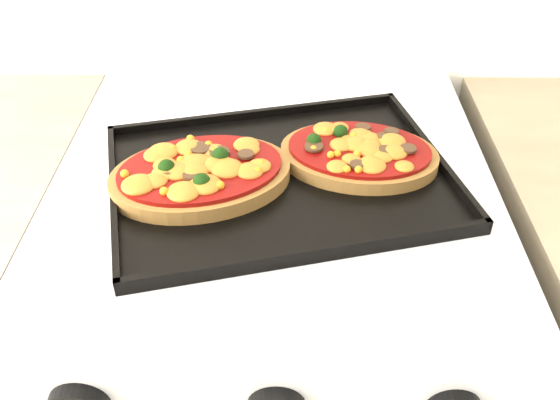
# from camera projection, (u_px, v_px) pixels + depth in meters

# --- Properties ---
(stove) EXTENTS (0.60, 0.60, 0.91)m
(stove) POSITION_uv_depth(u_px,v_px,m) (274.00, 377.00, 1.12)
(stove) COLOR silver
(stove) RESTS_ON floor
(control_panel) EXTENTS (0.60, 0.02, 0.09)m
(control_panel) POSITION_uv_depth(u_px,v_px,m) (266.00, 394.00, 0.63)
(control_panel) COLOR silver
(control_panel) RESTS_ON stove
(baking_tray) EXTENTS (0.50, 0.42, 0.02)m
(baking_tray) POSITION_uv_depth(u_px,v_px,m) (281.00, 175.00, 0.81)
(baking_tray) COLOR black
(baking_tray) RESTS_ON stove
(pizza_left) EXTENTS (0.27, 0.22, 0.03)m
(pizza_left) POSITION_uv_depth(u_px,v_px,m) (201.00, 173.00, 0.79)
(pizza_left) COLOR olive
(pizza_left) RESTS_ON baking_tray
(pizza_right) EXTENTS (0.23, 0.18, 0.03)m
(pizza_right) POSITION_uv_depth(u_px,v_px,m) (359.00, 153.00, 0.83)
(pizza_right) COLOR olive
(pizza_right) RESTS_ON baking_tray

